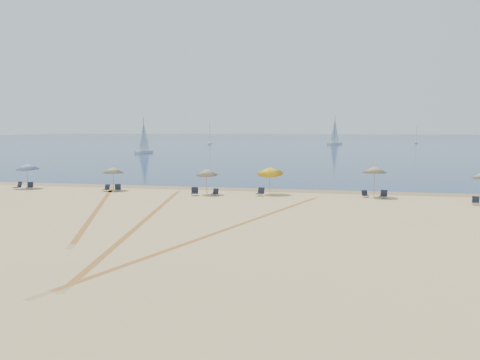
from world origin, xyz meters
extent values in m
plane|color=tan|center=(0.00, 0.00, 0.00)|extent=(160.00, 160.00, 0.00)
plane|color=#0C2151|center=(0.00, 225.00, 0.01)|extent=(500.00, 500.00, 0.00)
plane|color=olive|center=(0.00, 24.00, 0.00)|extent=(500.00, 500.00, 0.00)
cylinder|color=gray|center=(-21.13, 20.58, 1.12)|extent=(0.05, 0.23, 2.24)
cone|color=white|center=(-21.13, 20.66, 2.09)|extent=(2.16, 2.20, 0.72)
sphere|color=gray|center=(-21.13, 20.66, 2.39)|extent=(0.08, 0.08, 0.08)
cylinder|color=gray|center=(-12.27, 20.80, 1.02)|extent=(0.05, 0.06, 2.05)
cone|color=beige|center=(-12.27, 20.80, 1.90)|extent=(1.98, 1.99, 0.56)
sphere|color=gray|center=(-12.27, 20.80, 2.20)|extent=(0.08, 0.08, 0.08)
cylinder|color=gray|center=(-2.93, 19.73, 1.05)|extent=(0.05, 0.23, 2.11)
cone|color=beige|center=(-2.93, 19.81, 1.96)|extent=(1.93, 1.97, 0.71)
sphere|color=gray|center=(-2.93, 19.81, 2.26)|extent=(0.08, 0.08, 0.08)
cylinder|color=gray|center=(2.47, 20.88, 1.12)|extent=(0.05, 0.56, 2.25)
cone|color=yellow|center=(2.47, 21.10, 2.09)|extent=(2.29, 2.35, 1.05)
sphere|color=gray|center=(2.47, 21.10, 2.39)|extent=(0.08, 0.08, 0.08)
cylinder|color=gray|center=(11.34, 21.23, 1.23)|extent=(0.05, 0.05, 2.47)
cone|color=beige|center=(11.34, 21.23, 2.32)|extent=(2.14, 2.14, 0.55)
sphere|color=gray|center=(11.34, 21.23, 2.62)|extent=(0.08, 0.08, 0.08)
cube|color=black|center=(-21.51, 19.49, 0.20)|extent=(0.78, 0.78, 0.05)
cube|color=black|center=(-21.40, 19.76, 0.46)|extent=(0.64, 0.43, 0.53)
cylinder|color=#A5A5AD|center=(-21.73, 19.36, 0.10)|extent=(0.03, 0.03, 0.20)
cylinder|color=#A5A5AD|center=(-21.29, 19.18, 0.10)|extent=(0.03, 0.03, 0.20)
cube|color=black|center=(-20.44, 19.90, 0.18)|extent=(0.70, 0.70, 0.05)
cube|color=black|center=(-20.53, 20.15, 0.41)|extent=(0.57, 0.38, 0.48)
cylinder|color=#A5A5AD|center=(-20.64, 19.62, 0.09)|extent=(0.02, 0.02, 0.18)
cylinder|color=#A5A5AD|center=(-20.24, 19.79, 0.09)|extent=(0.02, 0.02, 0.18)
cube|color=black|center=(-12.52, 19.73, 0.17)|extent=(0.61, 0.61, 0.05)
cube|color=black|center=(-12.47, 19.98, 0.39)|extent=(0.54, 0.29, 0.46)
cylinder|color=#A5A5AD|center=(-12.72, 19.58, 0.08)|extent=(0.02, 0.02, 0.17)
cylinder|color=#A5A5AD|center=(-12.32, 19.50, 0.08)|extent=(0.02, 0.02, 0.17)
cube|color=black|center=(-11.48, 20.07, 0.18)|extent=(0.71, 0.71, 0.05)
cube|color=black|center=(-11.59, 20.31, 0.41)|extent=(0.57, 0.40, 0.48)
cylinder|color=#A5A5AD|center=(-11.68, 19.79, 0.09)|extent=(0.02, 0.02, 0.18)
cylinder|color=#A5A5AD|center=(-11.29, 19.96, 0.09)|extent=(0.02, 0.02, 0.18)
cube|color=black|center=(-3.72, 18.72, 0.19)|extent=(0.71, 0.71, 0.05)
cube|color=black|center=(-3.79, 19.00, 0.45)|extent=(0.62, 0.35, 0.52)
cylinder|color=#A5A5AD|center=(-3.95, 18.45, 0.10)|extent=(0.03, 0.03, 0.19)
cylinder|color=#A5A5AD|center=(-3.49, 18.56, 0.10)|extent=(0.03, 0.03, 0.19)
cube|color=black|center=(-2.02, 19.01, 0.16)|extent=(0.58, 0.58, 0.05)
cube|color=black|center=(-1.97, 19.25, 0.38)|extent=(0.52, 0.27, 0.45)
cylinder|color=#A5A5AD|center=(-2.21, 18.86, 0.08)|extent=(0.02, 0.02, 0.16)
cylinder|color=#A5A5AD|center=(-1.82, 18.79, 0.08)|extent=(0.02, 0.02, 0.16)
cube|color=black|center=(1.81, 19.72, 0.19)|extent=(0.70, 0.70, 0.05)
cube|color=black|center=(1.88, 20.00, 0.44)|extent=(0.61, 0.34, 0.52)
cylinder|color=#A5A5AD|center=(1.58, 19.57, 0.09)|extent=(0.03, 0.03, 0.19)
cylinder|color=#A5A5AD|center=(2.03, 19.46, 0.09)|extent=(0.03, 0.03, 0.19)
cube|color=black|center=(10.63, 20.55, 0.16)|extent=(0.64, 0.64, 0.04)
cube|color=black|center=(10.54, 20.77, 0.37)|extent=(0.52, 0.35, 0.44)
cylinder|color=#A5A5AD|center=(10.45, 20.30, 0.08)|extent=(0.02, 0.02, 0.16)
cylinder|color=#A5A5AD|center=(10.81, 20.45, 0.08)|extent=(0.02, 0.02, 0.16)
cube|color=black|center=(12.04, 20.40, 0.18)|extent=(0.68, 0.68, 0.05)
cube|color=black|center=(12.11, 20.66, 0.42)|extent=(0.58, 0.35, 0.49)
cylinder|color=#A5A5AD|center=(11.83, 20.27, 0.09)|extent=(0.02, 0.02, 0.18)
cylinder|color=#A5A5AD|center=(12.25, 20.14, 0.09)|extent=(0.02, 0.02, 0.18)
cube|color=black|center=(18.62, 18.09, 0.17)|extent=(0.63, 0.63, 0.05)
cube|color=black|center=(18.68, 18.34, 0.40)|extent=(0.55, 0.31, 0.47)
cylinder|color=#A5A5AD|center=(18.42, 17.95, 0.09)|extent=(0.02, 0.02, 0.17)
cylinder|color=#A5A5AD|center=(18.82, 17.85, 0.09)|extent=(0.02, 0.02, 0.17)
cube|color=white|center=(5.14, 152.46, 0.38)|extent=(5.01, 6.63, 0.74)
cylinder|color=gray|center=(5.14, 152.46, 5.15)|extent=(0.15, 0.15, 9.80)
cube|color=white|center=(-37.41, 146.41, 0.28)|extent=(2.40, 5.16, 0.55)
cylinder|color=gray|center=(-37.41, 146.41, 3.82)|extent=(0.11, 0.11, 7.27)
cube|color=white|center=(-36.26, 85.33, 0.31)|extent=(2.52, 5.64, 0.60)
cylinder|color=gray|center=(-36.26, 85.33, 4.17)|extent=(0.12, 0.12, 7.95)
cube|color=white|center=(34.62, 174.66, 0.24)|extent=(1.86, 4.45, 0.47)
cylinder|color=gray|center=(34.62, 174.66, 3.30)|extent=(0.09, 0.09, 6.29)
plane|color=tan|center=(-3.38, 6.88, 0.00)|extent=(32.64, 32.64, 0.00)
plane|color=tan|center=(-3.58, 7.97, 0.00)|extent=(32.64, 32.64, 0.00)
plane|color=tan|center=(2.43, 5.71, 0.00)|extent=(34.84, 34.84, 0.00)
plane|color=tan|center=(2.74, 6.76, 0.00)|extent=(34.84, 34.84, 0.00)
plane|color=tan|center=(-9.13, 12.15, 0.00)|extent=(36.32, 36.32, 0.00)
plane|color=tan|center=(-9.53, 13.18, 0.00)|extent=(36.32, 36.32, 0.00)
camera|label=1|loc=(8.92, -22.27, 5.83)|focal=37.54mm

